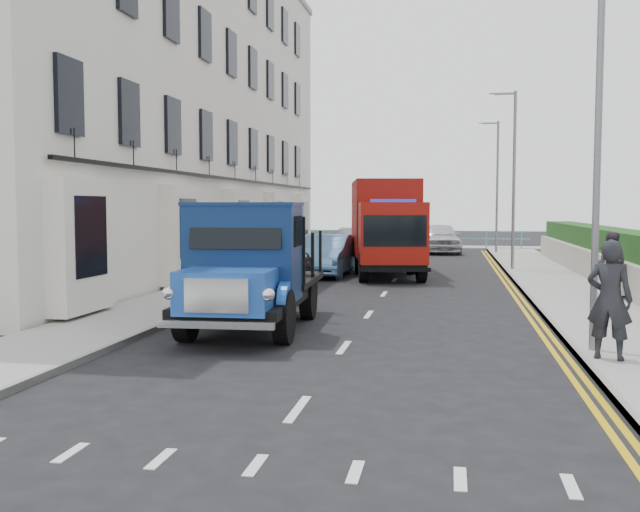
{
  "coord_description": "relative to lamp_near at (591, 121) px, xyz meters",
  "views": [
    {
      "loc": [
        1.87,
        -14.69,
        2.58
      ],
      "look_at": [
        -1.13,
        1.76,
        1.4
      ],
      "focal_mm": 40.0,
      "sensor_mm": 36.0,
      "label": 1
    }
  ],
  "objects": [
    {
      "name": "ground",
      "position": [
        -4.18,
        2.0,
        -4.0
      ],
      "size": [
        120.0,
        120.0,
        0.0
      ],
      "primitive_type": "plane",
      "color": "black",
      "rests_on": "ground"
    },
    {
      "name": "pavement_west",
      "position": [
        -9.38,
        11.0,
        -3.94
      ],
      "size": [
        2.4,
        38.0,
        0.12
      ],
      "primitive_type": "cube",
      "color": "gray",
      "rests_on": "ground"
    },
    {
      "name": "pavement_east",
      "position": [
        1.12,
        11.0,
        -3.94
      ],
      "size": [
        2.6,
        38.0,
        0.12
      ],
      "primitive_type": "cube",
      "color": "gray",
      "rests_on": "ground"
    },
    {
      "name": "promenade",
      "position": [
        -4.18,
        31.0,
        -3.94
      ],
      "size": [
        30.0,
        2.5,
        0.12
      ],
      "primitive_type": "cube",
      "color": "gray",
      "rests_on": "ground"
    },
    {
      "name": "sea_plane",
      "position": [
        -4.18,
        62.0,
        -4.0
      ],
      "size": [
        120.0,
        120.0,
        0.0
      ],
      "primitive_type": "plane",
      "color": "slate",
      "rests_on": "ground"
    },
    {
      "name": "terrace_west",
      "position": [
        -13.65,
        15.0,
        3.17
      ],
      "size": [
        6.31,
        30.2,
        14.25
      ],
      "color": "silver",
      "rests_on": "ground"
    },
    {
      "name": "garden_east",
      "position": [
        3.03,
        11.0,
        -3.1
      ],
      "size": [
        1.45,
        28.0,
        1.75
      ],
      "color": "#B2AD9E",
      "rests_on": "ground"
    },
    {
      "name": "seafront_railing",
      "position": [
        -4.18,
        30.2,
        -3.42
      ],
      "size": [
        13.0,
        0.08,
        1.11
      ],
      "color": "#59B2A5",
      "rests_on": "ground"
    },
    {
      "name": "lamp_near",
      "position": [
        0.0,
        0.0,
        0.0
      ],
      "size": [
        1.23,
        0.18,
        7.0
      ],
      "color": "slate",
      "rests_on": "ground"
    },
    {
      "name": "lamp_mid",
      "position": [
        0.0,
        16.0,
        0.0
      ],
      "size": [
        1.23,
        0.18,
        7.0
      ],
      "color": "slate",
      "rests_on": "ground"
    },
    {
      "name": "lamp_far",
      "position": [
        0.0,
        26.0,
        0.0
      ],
      "size": [
        1.23,
        0.18,
        7.0
      ],
      "color": "slate",
      "rests_on": "ground"
    },
    {
      "name": "bedford_lorry",
      "position": [
        -6.31,
        0.99,
        -2.8
      ],
      "size": [
        2.42,
        5.6,
        2.6
      ],
      "rotation": [
        0.0,
        0.0,
        0.05
      ],
      "color": "black",
      "rests_on": "ground"
    },
    {
      "name": "red_lorry",
      "position": [
        -4.66,
        13.93,
        -2.11
      ],
      "size": [
        3.4,
        7.04,
        3.54
      ],
      "rotation": [
        0.0,
        0.0,
        0.17
      ],
      "color": "black",
      "rests_on": "ground"
    },
    {
      "name": "parked_car_front",
      "position": [
        -7.78,
        8.66,
        -3.28
      ],
      "size": [
        2.23,
        4.39,
        1.43
      ],
      "primitive_type": "imported",
      "rotation": [
        0.0,
        0.0,
        -0.13
      ],
      "color": "black",
      "rests_on": "ground"
    },
    {
      "name": "parked_car_mid",
      "position": [
        -6.78,
        13.28,
        -3.24
      ],
      "size": [
        1.7,
        4.61,
        1.51
      ],
      "primitive_type": "imported",
      "rotation": [
        0.0,
        0.0,
        -0.02
      ],
      "color": "#639FD5",
      "rests_on": "ground"
    },
    {
      "name": "parked_car_rear",
      "position": [
        -6.78,
        20.0,
        -3.22
      ],
      "size": [
        2.2,
        5.37,
        1.56
      ],
      "primitive_type": "imported",
      "rotation": [
        0.0,
        0.0,
        0.0
      ],
      "color": "silver",
      "rests_on": "ground"
    },
    {
      "name": "seafront_car_left",
      "position": [
        -7.68,
        26.62,
        -3.34
      ],
      "size": [
        2.65,
        4.9,
        1.31
      ],
      "primitive_type": "imported",
      "rotation": [
        0.0,
        0.0,
        3.25
      ],
      "color": "black",
      "rests_on": "ground"
    },
    {
      "name": "seafront_car_right",
      "position": [
        -2.82,
        26.8,
        -3.17
      ],
      "size": [
        2.51,
        5.04,
        1.65
      ],
      "primitive_type": "imported",
      "rotation": [
        0.0,
        0.0,
        0.12
      ],
      "color": "silver",
      "rests_on": "ground"
    },
    {
      "name": "pedestrian_east_near",
      "position": [
        0.22,
        -0.75,
        -2.91
      ],
      "size": [
        0.82,
        0.68,
        1.93
      ],
      "primitive_type": "imported",
      "rotation": [
        0.0,
        0.0,
        2.78
      ],
      "color": "black",
      "rests_on": "pavement_east"
    },
    {
      "name": "pedestrian_east_far",
      "position": [
        1.92,
        7.3,
        -2.99
      ],
      "size": [
        1.05,
        0.94,
        1.77
      ],
      "primitive_type": "imported",
      "rotation": [
        0.0,
        0.0,
        2.77
      ],
      "color": "#352E38",
      "rests_on": "pavement_east"
    },
    {
      "name": "pedestrian_west_near",
      "position": [
        -8.58,
        9.93,
        -2.97
      ],
      "size": [
        1.11,
        1.02,
        1.82
      ],
      "primitive_type": "imported",
      "rotation": [
        0.0,
        0.0,
        3.83
      ],
      "color": "#1C1E33",
      "rests_on": "pavement_west"
    },
    {
      "name": "pedestrian_west_far",
      "position": [
        -9.68,
        14.18,
        -2.97
      ],
      "size": [
        1.06,
        0.97,
        1.82
      ],
      "primitive_type": "imported",
      "rotation": [
        0.0,
        0.0,
        0.59
      ],
      "color": "#433330",
      "rests_on": "pavement_west"
    }
  ]
}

